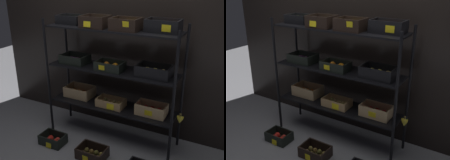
% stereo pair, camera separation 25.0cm
% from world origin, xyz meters
% --- Properties ---
extents(ground_plane, '(10.00, 10.00, 0.00)m').
position_xyz_m(ground_plane, '(0.00, 0.00, 0.00)').
color(ground_plane, gray).
extents(storefront_wall, '(4.04, 0.12, 2.55)m').
position_xyz_m(storefront_wall, '(0.00, 0.41, 1.28)').
color(storefront_wall, black).
rests_on(storefront_wall, ground_plane).
extents(display_rack, '(1.74, 0.46, 1.58)m').
position_xyz_m(display_rack, '(0.02, -0.00, 0.98)').
color(display_rack, black).
rests_on(display_rack, ground_plane).
extents(crate_ground_apple_red, '(0.31, 0.22, 0.13)m').
position_xyz_m(crate_ground_apple_red, '(-0.60, -0.48, 0.05)').
color(crate_ground_apple_red, black).
rests_on(crate_ground_apple_red, ground_plane).
extents(crate_ground_kiwi, '(0.34, 0.24, 0.14)m').
position_xyz_m(crate_ground_kiwi, '(-0.01, -0.49, 0.05)').
color(crate_ground_kiwi, black).
rests_on(crate_ground_kiwi, ground_plane).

